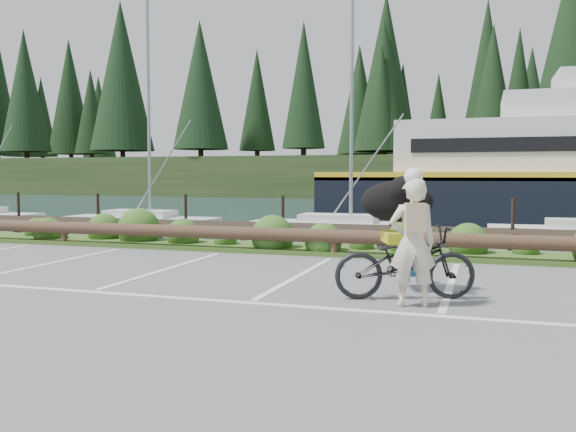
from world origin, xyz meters
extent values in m
plane|color=#575759|center=(0.00, 0.00, 0.00)|extent=(72.00, 72.00, 0.00)
plane|color=#192E3C|center=(0.00, 48.00, -1.20)|extent=(160.00, 160.00, 0.00)
cube|color=#3D5B21|center=(0.00, 5.30, 0.05)|extent=(34.00, 1.60, 0.10)
imported|color=black|center=(2.02, 0.57, 0.53)|extent=(2.14, 1.32, 1.06)
imported|color=beige|center=(2.18, 0.12, 0.87)|extent=(0.74, 0.60, 1.75)
ellipsoid|color=black|center=(1.81, 1.18, 1.38)|extent=(0.87, 1.22, 0.64)
camera|label=1|loc=(3.10, -8.23, 1.81)|focal=38.00mm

